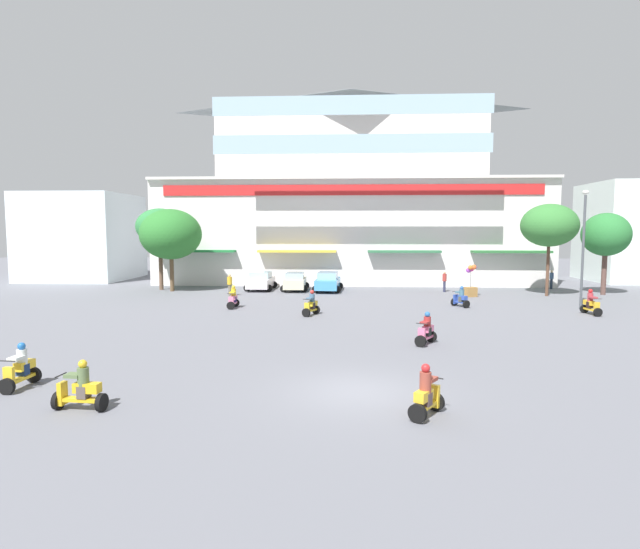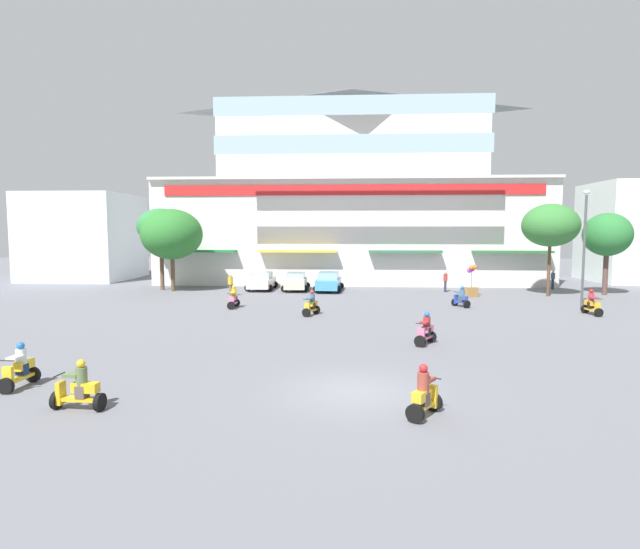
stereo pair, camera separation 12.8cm
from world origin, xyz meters
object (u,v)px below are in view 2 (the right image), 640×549
Objects in this scene: parked_car_1 at (296,281)px; scooter_rider_0 at (426,331)px; pedestrian_0 at (445,280)px; scooter_rider_5 at (592,304)px; plaza_tree_1 at (551,225)px; plaza_tree_3 at (607,235)px; scooter_rider_6 at (234,299)px; parked_car_0 at (262,281)px; streetlamp_near at (584,241)px; scooter_rider_1 at (424,395)px; scooter_rider_7 at (311,305)px; pedestrian_2 at (230,283)px; scooter_rider_4 at (461,298)px; plaza_tree_0 at (172,234)px; pedestrian_1 at (553,278)px; scooter_rider_8 at (20,369)px; plaza_tree_2 at (161,227)px; scooter_rider_3 at (79,389)px; balloon_vendor_cart at (472,282)px; parked_car_2 at (329,282)px.

parked_car_1 reaches higher than scooter_rider_0.
scooter_rider_5 is at bearing -58.46° from pedestrian_0.
plaza_tree_1 reaches higher than plaza_tree_3.
parked_car_1 is 10.31m from scooter_rider_6.
parked_car_0 is 24.90m from streetlamp_near.
scooter_rider_1 is 17.06m from scooter_rider_7.
pedestrian_2 reaches higher than scooter_rider_5.
pedestrian_0 is at bearing 11.07° from pedestrian_2.
pedestrian_2 is at bearing 163.89° from scooter_rider_4.
pedestrian_0 is at bearing -2.81° from parked_car_0.
plaza_tree_0 is 8.46m from parked_car_0.
parked_car_0 is 3.07× the size of scooter_rider_4.
parked_car_1 is at bearing 72.28° from scooter_rider_6.
scooter_rider_1 is at bearing -101.81° from pedestrian_0.
pedestrian_1 is at bearing 5.68° from plaza_tree_0.
plaza_tree_2 is at bearing 101.07° from scooter_rider_8.
scooter_rider_8 is (-14.31, -7.09, 0.01)m from scooter_rider_0.
plaza_tree_2 is 4.61× the size of scooter_rider_6.
scooter_rider_8 is at bearing -96.89° from parked_car_0.
streetlamp_near is (-0.38, -6.59, -1.07)m from plaza_tree_1.
scooter_rider_0 is at bearing -109.72° from scooter_rider_4.
parked_car_1 is 6.06m from pedestrian_2.
scooter_rider_3 is 0.96× the size of scooter_rider_5.
parked_car_1 is 2.66× the size of scooter_rider_0.
scooter_rider_3 is 19.11m from scooter_rider_6.
plaza_tree_0 is at bearing 179.17° from plaza_tree_3.
scooter_rider_0 is 0.59× the size of balloon_vendor_cart.
pedestrian_0 is at bearing -0.77° from plaza_tree_2.
parked_car_0 is at bearing 176.08° from plaza_tree_3.
scooter_rider_0 is at bearing -42.34° from scooter_rider_6.
scooter_rider_0 is at bearing -124.80° from plaza_tree_1.
scooter_rider_8 is at bearing -93.82° from pedestrian_2.
pedestrian_2 reaches higher than scooter_rider_1.
plaza_tree_1 is at bearing 42.85° from scooter_rider_8.
plaza_tree_0 is at bearing 137.63° from scooter_rider_7.
scooter_rider_7 is at bearing -150.95° from plaza_tree_1.
parked_car_2 is at bearing 87.29° from scooter_rider_7.
scooter_rider_6 is 5.98m from scooter_rider_7.
plaza_tree_0 reaches higher than scooter_rider_1.
streetlamp_near is 3.07× the size of balloon_vendor_cart.
scooter_rider_3 is (-28.19, -27.45, -4.16)m from plaza_tree_3.
scooter_rider_6 is (-11.11, 10.12, 0.01)m from scooter_rider_0.
plaza_tree_0 is at bearing 160.72° from scooter_rider_5.
scooter_rider_5 is at bearing -100.08° from streetlamp_near.
parked_car_1 reaches higher than scooter_rider_8.
pedestrian_2 is 25.30m from streetlamp_near.
scooter_rider_3 is at bearing -102.02° from parked_car_2.
plaza_tree_0 is 4.02× the size of pedestrian_2.
streetlamp_near reaches higher than pedestrian_1.
scooter_rider_4 is (15.06, -9.01, -0.20)m from parked_car_0.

